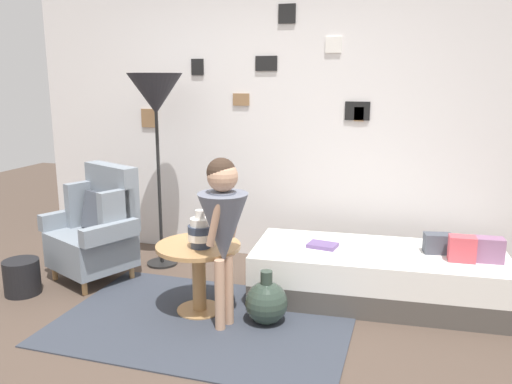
% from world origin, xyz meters
% --- Properties ---
extents(ground_plane, '(12.00, 12.00, 0.00)m').
position_xyz_m(ground_plane, '(0.00, 0.00, 0.00)').
color(ground_plane, '#4C3D33').
extents(gallery_wall, '(4.80, 0.12, 2.60)m').
position_xyz_m(gallery_wall, '(-0.00, 1.95, 1.30)').
color(gallery_wall, silver).
rests_on(gallery_wall, ground).
extents(rug, '(2.05, 1.38, 0.01)m').
position_xyz_m(rug, '(-0.07, 0.43, 0.01)').
color(rug, '#333842').
rests_on(rug, ground).
extents(armchair, '(0.89, 0.80, 0.97)m').
position_xyz_m(armchair, '(-1.27, 0.95, 0.44)').
color(armchair, tan).
rests_on(armchair, ground).
extents(daybed, '(1.95, 0.92, 0.40)m').
position_xyz_m(daybed, '(1.06, 1.18, 0.20)').
color(daybed, '#4C4742').
rests_on(daybed, ground).
extents(pillow_head, '(0.20, 0.13, 0.18)m').
position_xyz_m(pillow_head, '(1.84, 1.17, 0.49)').
color(pillow_head, gray).
rests_on(pillow_head, daybed).
extents(pillow_mid, '(0.19, 0.13, 0.19)m').
position_xyz_m(pillow_mid, '(1.65, 1.12, 0.49)').
color(pillow_mid, '#D64C56').
rests_on(pillow_mid, daybed).
extents(pillow_back, '(0.22, 0.15, 0.15)m').
position_xyz_m(pillow_back, '(1.49, 1.26, 0.47)').
color(pillow_back, '#474C56').
rests_on(pillow_back, daybed).
extents(side_table, '(0.61, 0.61, 0.52)m').
position_xyz_m(side_table, '(-0.17, 0.58, 0.38)').
color(side_table, tan).
rests_on(side_table, ground).
extents(vase_striped, '(0.18, 0.18, 0.27)m').
position_xyz_m(vase_striped, '(-0.13, 0.53, 0.63)').
color(vase_striped, '#2D384C').
rests_on(vase_striped, side_table).
extents(floor_lamp, '(0.48, 0.48, 1.74)m').
position_xyz_m(floor_lamp, '(-0.90, 1.40, 1.52)').
color(floor_lamp, black).
rests_on(floor_lamp, ground).
extents(person_child, '(0.34, 0.34, 1.19)m').
position_xyz_m(person_child, '(0.09, 0.40, 0.77)').
color(person_child, tan).
rests_on(person_child, ground).
extents(book_on_daybed, '(0.24, 0.19, 0.03)m').
position_xyz_m(book_on_daybed, '(0.64, 1.14, 0.42)').
color(book_on_daybed, '#694F89').
rests_on(book_on_daybed, daybed).
extents(demijohn_near, '(0.30, 0.30, 0.39)m').
position_xyz_m(demijohn_near, '(0.35, 0.54, 0.16)').
color(demijohn_near, '#2D3D33').
rests_on(demijohn_near, ground).
extents(magazine_basket, '(0.28, 0.28, 0.28)m').
position_xyz_m(magazine_basket, '(-1.66, 0.46, 0.14)').
color(magazine_basket, black).
rests_on(magazine_basket, ground).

